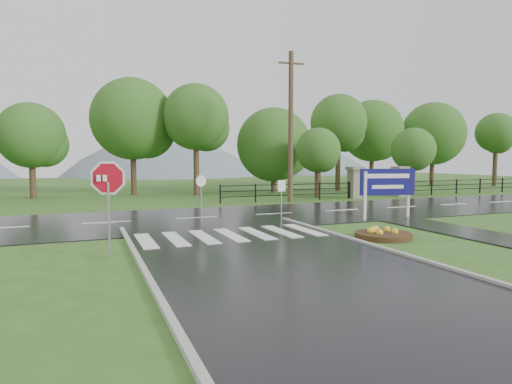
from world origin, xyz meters
name	(u,v)px	position (x,y,z in m)	size (l,w,h in m)	color
ground	(294,270)	(0.00, 0.00, 0.00)	(120.00, 120.00, 0.00)	#305C1E
main_road	(197,219)	(0.00, 10.00, 0.00)	(90.00, 8.00, 0.04)	black
walkway	(433,227)	(8.50, 4.00, 0.00)	(2.20, 11.00, 0.04)	black
crosswalk	(231,235)	(0.00, 5.00, 0.06)	(6.50, 2.80, 0.02)	silver
curb_left	(193,366)	(-3.55, -4.00, 0.00)	(0.15, 24.00, 0.12)	#A3A39B
pillar_west	(355,182)	(13.00, 16.00, 1.18)	(1.00, 1.00, 2.24)	gray
pillar_east	(400,181)	(17.00, 16.00, 1.18)	(1.00, 1.00, 2.24)	gray
fence_west	(289,190)	(7.75, 16.00, 0.72)	(9.58, 0.08, 1.20)	black
fence_east	(502,183)	(27.75, 16.00, 0.74)	(20.58, 0.08, 1.20)	black
hills	(139,266)	(3.49, 65.00, -15.54)	(102.00, 48.00, 48.00)	slate
treeline	(166,195)	(1.00, 24.00, 0.00)	(83.20, 5.20, 10.00)	#2A5A1C
stop_sign	(108,187)	(-4.25, 3.00, 2.01)	(1.26, 0.36, 2.92)	#939399
estate_billboard	(387,185)	(8.16, 6.53, 1.61)	(2.64, 0.62, 2.35)	silver
flower_bed	(383,234)	(4.90, 2.67, 0.15)	(1.96, 1.96, 0.39)	#332111
reg_sign_small	(282,192)	(3.28, 7.66, 1.34)	(0.41, 0.09, 1.86)	#939399
reg_sign_round	(201,193)	(-0.20, 8.43, 1.34)	(0.48, 0.14, 2.10)	#939399
utility_pole_east	(291,126)	(7.63, 15.50, 4.90)	(1.72, 0.32, 9.65)	#473523
entrance_tree_left	(318,151)	(10.84, 17.50, 3.40)	(3.22, 3.22, 5.04)	#3D2B1C
entrance_tree_right	(413,150)	(19.51, 17.50, 3.52)	(3.46, 3.46, 5.28)	#3D2B1C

